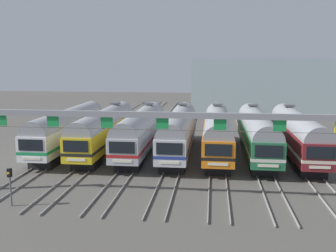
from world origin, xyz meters
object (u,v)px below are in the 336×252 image
(commuter_train_silver, at_px, (179,130))
(commuter_train_green, at_px, (257,132))
(commuter_train_stainless, at_px, (141,129))
(yard_signal_mast, at_px, (10,179))
(commuter_train_yellow, at_px, (104,128))
(commuter_train_orange, at_px, (217,131))
(commuter_train_white, at_px, (68,128))
(catenary_gantry, at_px, (162,126))
(commuter_train_maroon, at_px, (297,133))

(commuter_train_silver, relative_size, commuter_train_green, 1.00)
(commuter_train_stainless, distance_m, yard_signal_mast, 17.59)
(commuter_train_yellow, distance_m, commuter_train_orange, 12.45)
(commuter_train_white, bearing_deg, commuter_train_orange, 0.02)
(catenary_gantry, bearing_deg, yard_signal_mast, -164.18)
(commuter_train_silver, height_order, commuter_train_green, same)
(commuter_train_maroon, xyz_separation_m, yard_signal_mast, (-22.82, -16.44, -0.74))
(commuter_train_orange, bearing_deg, commuter_train_white, -179.98)
(commuter_train_silver, height_order, commuter_train_maroon, same)
(commuter_train_white, xyz_separation_m, commuter_train_maroon, (24.90, 0.00, 0.00))
(commuter_train_yellow, bearing_deg, commuter_train_white, -179.94)
(commuter_train_yellow, height_order, commuter_train_silver, same)
(commuter_train_stainless, height_order, commuter_train_green, same)
(commuter_train_green, bearing_deg, yard_signal_mast, -138.64)
(commuter_train_white, distance_m, commuter_train_maroon, 24.90)
(commuter_train_white, distance_m, commuter_train_silver, 12.45)
(commuter_train_orange, relative_size, commuter_train_maroon, 1.00)
(commuter_train_green, height_order, yard_signal_mast, commuter_train_green)
(commuter_train_green, distance_m, yard_signal_mast, 24.89)
(commuter_train_orange, height_order, commuter_train_green, same)
(commuter_train_orange, distance_m, commuter_train_green, 4.15)
(commuter_train_white, relative_size, commuter_train_orange, 1.00)
(commuter_train_white, distance_m, catenary_gantry, 18.56)
(commuter_train_white, bearing_deg, yard_signal_mast, -82.81)
(commuter_train_stainless, bearing_deg, yard_signal_mast, -110.74)
(commuter_train_silver, distance_m, catenary_gantry, 13.78)
(commuter_train_green, bearing_deg, commuter_train_silver, 180.00)
(commuter_train_silver, xyz_separation_m, commuter_train_maroon, (12.45, 0.00, 0.00))
(commuter_train_white, bearing_deg, commuter_train_silver, 0.02)
(commuter_train_stainless, bearing_deg, commuter_train_white, -179.97)
(commuter_train_green, xyz_separation_m, catenary_gantry, (-8.30, -13.50, 2.75))
(commuter_train_maroon, bearing_deg, yard_signal_mast, -144.23)
(commuter_train_stainless, height_order, commuter_train_maroon, same)
(commuter_train_orange, xyz_separation_m, catenary_gantry, (-4.15, -13.50, 2.75))
(commuter_train_white, relative_size, commuter_train_yellow, 1.00)
(commuter_train_yellow, xyz_separation_m, commuter_train_maroon, (20.75, 0.00, 0.00))
(commuter_train_stainless, distance_m, commuter_train_green, 12.45)
(yard_signal_mast, bearing_deg, commuter_train_white, 97.19)
(commuter_train_silver, relative_size, commuter_train_maroon, 1.00)
(commuter_train_stainless, relative_size, commuter_train_maroon, 1.00)
(yard_signal_mast, bearing_deg, catenary_gantry, 15.82)
(commuter_train_silver, height_order, yard_signal_mast, commuter_train_silver)
(commuter_train_orange, relative_size, catenary_gantry, 0.60)
(commuter_train_green, distance_m, commuter_train_maroon, 4.15)
(commuter_train_yellow, xyz_separation_m, commuter_train_stainless, (4.15, 0.00, 0.00))
(commuter_train_green, bearing_deg, commuter_train_white, -179.99)
(commuter_train_green, bearing_deg, commuter_train_yellow, 180.00)
(yard_signal_mast, bearing_deg, commuter_train_maroon, 35.77)
(commuter_train_yellow, height_order, catenary_gantry, catenary_gantry)
(commuter_train_green, relative_size, catenary_gantry, 0.60)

